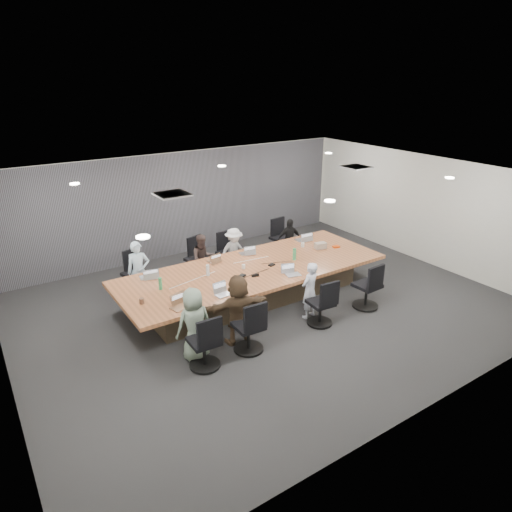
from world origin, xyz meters
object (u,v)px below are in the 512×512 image
chair_2 (227,256)px  person_0 (139,271)px  laptop_0 (148,277)px  person_1 (203,259)px  laptop_1 (214,261)px  laptop_4 (180,307)px  mug_brown (142,301)px  chair_7 (367,289)px  person_5 (238,310)px  person_6 (310,290)px  chair_3 (281,241)px  laptop_2 (246,253)px  stapler (255,275)px  chair_1 (197,262)px  chair_5 (248,330)px  person_4 (194,324)px  bottle_green_left (160,284)px  person_2 (234,252)px  chair_4 (204,345)px  canvas_bag (320,246)px  bottle_green_right (294,254)px  bottle_clear (208,270)px  laptop_5 (223,295)px  laptop_6 (293,275)px  conference_table (254,282)px  person_3 (289,240)px  snack_packet (336,247)px  chair_0 (135,277)px  laptop_3 (302,240)px

chair_2 → person_0: (-2.43, -0.35, 0.30)m
laptop_0 → person_1: person_1 is taller
laptop_1 → laptop_4: (-1.57, -1.60, 0.00)m
laptop_4 → mug_brown: size_ratio=3.15×
chair_7 → laptop_0: (-3.91, 2.50, 0.31)m
person_5 → laptop_1: bearing=-97.2°
laptop_1 → person_6: bearing=104.9°
chair_3 → laptop_2: bearing=21.4°
person_0 → stapler: (1.90, -1.77, 0.09)m
chair_1 → chair_5: 3.47m
stapler → person_4: bearing=-140.2°
bottle_green_left → mug_brown: bearing=-145.0°
person_2 → laptop_2: (0.00, -0.55, 0.14)m
chair_4 → laptop_1: (1.57, 2.50, 0.33)m
chair_3 → canvas_bag: (-0.02, -1.62, 0.38)m
chair_1 → person_1: 0.40m
laptop_4 → canvas_bag: bearing=-1.5°
chair_1 → bottle_green_right: 2.47m
person_1 → person_2: 0.85m
bottle_clear → bottle_green_left: bearing=-176.0°
laptop_4 → stapler: size_ratio=2.14×
laptop_5 → bottle_clear: size_ratio=1.21×
laptop_6 → conference_table: bearing=134.6°
person_3 → bottle_green_right: 1.81m
chair_7 → snack_packet: 1.77m
conference_table → stapler: bearing=-118.7°
stapler → snack_packet: 2.63m
chair_0 → person_0: size_ratio=0.59×
chair_5 → person_5: 0.43m
laptop_3 → mug_brown: size_ratio=3.26×
chair_2 → mug_brown: size_ratio=7.10×
chair_0 → chair_7: chair_7 is taller
chair_0 → canvas_bag: canvas_bag is taller
chair_5 → person_4: size_ratio=0.64×
bottle_clear → person_1: bearing=67.6°
chair_4 → person_3: (4.14, 3.05, 0.15)m
laptop_0 → laptop_3: (4.15, 0.00, 0.00)m
person_3 → person_1: bearing=-166.0°
laptop_1 → stapler: size_ratio=1.83×
person_5 → canvas_bag: size_ratio=4.96×
person_3 → laptop_4: 4.67m
chair_2 → person_6: 3.06m
person_1 → laptop_5: person_1 is taller
chair_4 → person_0: (-0.01, 3.05, 0.25)m
chair_0 → chair_1: bearing=167.1°
bottle_green_left → snack_packet: bearing=-2.3°
laptop_0 → laptop_3: same height
snack_packet → bottle_green_left: bearing=177.7°
chair_1 → person_4: bearing=47.4°
chair_2 → chair_7: 3.71m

